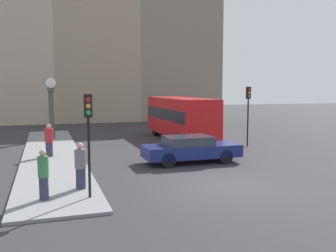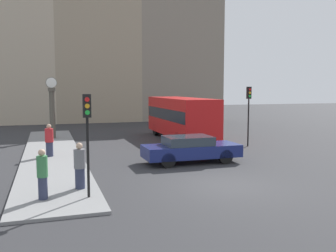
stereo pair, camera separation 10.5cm
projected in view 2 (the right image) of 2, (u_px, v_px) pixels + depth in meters
ground_plane at (223, 185)px, 14.33m from camera, size 120.00×120.00×0.00m
sidewalk_corner at (52, 154)px, 20.88m from camera, size 3.02×21.84×0.10m
building_row at (111, 46)px, 41.40m from camera, size 26.55×5.00×18.59m
sedan_car at (191, 149)px, 18.54m from camera, size 4.79×1.81×1.34m
bus_distant at (181, 116)px, 26.91m from camera, size 2.53×8.62×2.98m
traffic_light_near at (87, 124)px, 12.18m from camera, size 0.26×0.24×3.42m
traffic_light_far at (249, 104)px, 23.56m from camera, size 0.26×0.24×3.78m
street_clock at (52, 110)px, 26.67m from camera, size 0.78×0.51×4.36m
pedestrian_green_hoodie at (42, 174)px, 12.10m from camera, size 0.35×0.35×1.65m
pedestrian_red_top at (49, 141)px, 19.70m from camera, size 0.43×0.43×1.72m
pedestrian_grey_jacket at (80, 166)px, 13.42m from camera, size 0.41×0.41×1.67m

